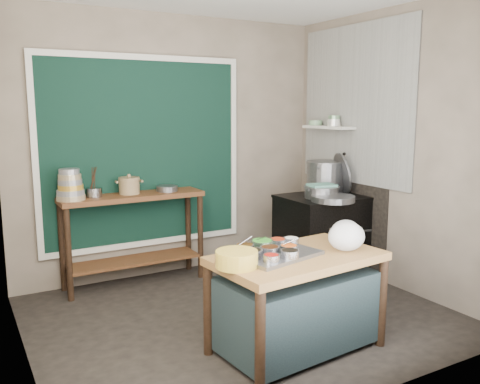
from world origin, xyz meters
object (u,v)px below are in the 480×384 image
stock_pot (325,177)px  saucepan (346,234)px  stove_block (323,237)px  steamer (322,192)px  condiment_tray (275,254)px  prep_table (297,303)px  utensil_cup (94,193)px  back_counter (134,239)px  yellow_basin (237,259)px  ceramic_crock (129,187)px

stock_pot → saucepan: bearing=-123.1°
stove_block → steamer: steamer is taller
condiment_tray → prep_table: bearing=-17.9°
condiment_tray → stock_pot: (1.63, 1.44, 0.29)m
saucepan → prep_table: bearing=-157.7°
prep_table → saucepan: (0.57, 0.12, 0.44)m
condiment_tray → utensil_cup: (-0.81, 1.99, 0.23)m
condiment_tray → steamer: 1.80m
prep_table → stock_pot: 2.20m
prep_table → back_counter: bearing=101.4°
saucepan → stock_pot: (0.90, 1.38, 0.24)m
back_counter → stove_block: back_counter is taller
utensil_cup → stove_block: bearing=-18.2°
back_counter → steamer: 2.02m
stock_pot → steamer: (-0.27, -0.28, -0.11)m
condiment_tray → saucepan: bearing=4.8°
utensil_cup → stock_pot: size_ratio=0.35×
prep_table → yellow_basin: (-0.53, -0.03, 0.43)m
prep_table → ceramic_crock: bearing=101.6°
stove_block → utensil_cup: (-2.28, 0.75, 0.57)m
stove_block → saucepan: 1.45m
prep_table → ceramic_crock: ceramic_crock is taller
stove_block → condiment_tray: 1.95m
condiment_tray → yellow_basin: (-0.37, -0.08, 0.04)m
back_counter → utensil_cup: 0.64m
condiment_tray → yellow_basin: bearing=-167.2°
stove_block → condiment_tray: (-1.47, -1.25, 0.34)m
stove_block → yellow_basin: size_ratio=3.08×
condiment_tray → steamer: bearing=40.5°
stove_block → saucepan: bearing=-121.8°
yellow_basin → ceramic_crock: (-0.08, 2.09, 0.22)m
condiment_tray → stock_pot: stock_pot is taller
stove_block → stock_pot: 0.68m
condiment_tray → saucepan: (0.73, 0.06, 0.05)m
utensil_cup → ceramic_crock: size_ratio=0.69×
stock_pot → prep_table: bearing=-134.4°
prep_table → steamer: bearing=40.4°
prep_table → saucepan: bearing=6.4°
saucepan → steamer: bearing=71.1°
condiment_tray → stock_pot: 2.20m
utensil_cup → ceramic_crock: bearing=2.1°
yellow_basin → utensil_cup: bearing=102.1°
stove_block → yellow_basin: 2.30m
back_counter → saucepan: size_ratio=6.56×
utensil_cup → back_counter: bearing=-2.8°
condiment_tray → stock_pot: bearing=41.5°
back_counter → condiment_tray: bearing=-77.6°
back_counter → stock_pot: stock_pot is taller
prep_table → saucepan: size_ratio=5.66×
stove_block → condiment_tray: stove_block is taller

